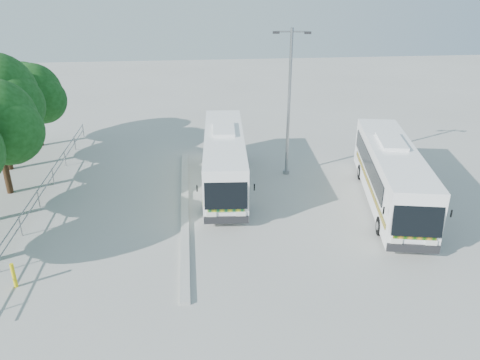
{
  "coord_description": "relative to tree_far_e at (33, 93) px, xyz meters",
  "views": [
    {
      "loc": [
        -1.78,
        -20.32,
        11.35
      ],
      "look_at": [
        0.57,
        1.28,
        1.84
      ],
      "focal_mm": 35.0,
      "sensor_mm": 36.0,
      "label": 1
    }
  ],
  "objects": [
    {
      "name": "coach_adjacent",
      "position": [
        21.31,
        -11.77,
        -2.18
      ],
      "size": [
        4.47,
        11.42,
        3.11
      ],
      "rotation": [
        0.0,
        0.0,
        -0.2
      ],
      "color": "white",
      "rests_on": "ground"
    },
    {
      "name": "tree_far_e",
      "position": [
        0.0,
        0.0,
        0.0
      ],
      "size": [
        4.54,
        4.28,
        5.92
      ],
      "color": "#382314",
      "rests_on": "ground"
    },
    {
      "name": "kerb_divider",
      "position": [
        10.33,
        -11.3,
        -3.81
      ],
      "size": [
        0.4,
        16.0,
        0.15
      ],
      "primitive_type": "cube",
      "color": "#B2B2AD",
      "rests_on": "ground"
    },
    {
      "name": "coach_main",
      "position": [
        12.68,
        -8.33,
        -2.23
      ],
      "size": [
        2.92,
        11.04,
        3.03
      ],
      "rotation": [
        0.0,
        0.0,
        -0.06
      ],
      "color": "white",
      "rests_on": "ground"
    },
    {
      "name": "ground",
      "position": [
        12.63,
        -13.3,
        -3.89
      ],
      "size": [
        100.0,
        100.0,
        0.0
      ],
      "primitive_type": "plane",
      "color": "#AAAAA4",
      "rests_on": "ground"
    },
    {
      "name": "lamppost",
      "position": [
        16.63,
        -7.14,
        0.94
      ],
      "size": [
        2.13,
        0.59,
        8.74
      ],
      "rotation": [
        0.0,
        0.0,
        -0.19
      ],
      "color": "gray",
      "rests_on": "ground"
    },
    {
      "name": "bollard",
      "position": [
        3.65,
        -17.41,
        -3.35
      ],
      "size": [
        0.19,
        0.19,
        1.07
      ],
      "primitive_type": "cylinder",
      "rotation": [
        0.0,
        0.0,
        0.3
      ],
      "color": "yellow",
      "rests_on": "ground"
    },
    {
      "name": "railing",
      "position": [
        2.63,
        -9.3,
        -3.15
      ],
      "size": [
        0.06,
        22.0,
        1.0
      ],
      "color": "gray",
      "rests_on": "ground"
    }
  ]
}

